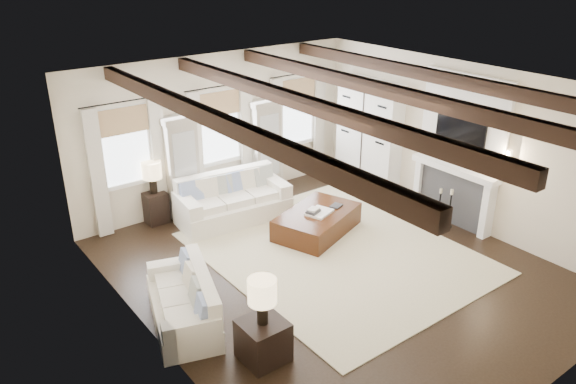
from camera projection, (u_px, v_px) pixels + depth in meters
ground at (334, 270)px, 9.70m from camera, size 7.50×7.50×0.00m
room_shell at (336, 145)px, 10.01m from camera, size 6.54×7.54×3.22m
area_rug at (336, 253)px, 10.23m from camera, size 4.12×4.92×0.02m
sofa_back at (232, 201)px, 11.38m from camera, size 2.33×1.25×0.96m
sofa_left at (186, 303)px, 8.26m from camera, size 1.37×2.02×0.79m
ottoman at (317, 222)px, 10.89m from camera, size 1.97×1.58×0.45m
tray at (319, 212)px, 10.73m from camera, size 0.60×0.53×0.04m
book_lower at (313, 211)px, 10.68m from camera, size 0.31×0.28×0.04m
book_upper at (313, 209)px, 10.69m from camera, size 0.26×0.23×0.03m
book_loose at (336, 206)px, 11.02m from camera, size 0.29×0.25×0.03m
side_table_front at (263, 340)px, 7.51m from camera, size 0.58×0.58×0.58m
lamp_front at (262, 294)px, 7.21m from camera, size 0.38×0.38×0.66m
side_table_back at (156, 207)px, 11.29m from camera, size 0.43×0.43×0.64m
lamp_back at (152, 172)px, 10.98m from camera, size 0.38×0.38×0.66m
candlestick_near at (449, 212)px, 11.07m from camera, size 0.16×0.16×0.81m
candlestick_far at (439, 209)px, 11.27m from camera, size 0.15×0.15×0.74m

